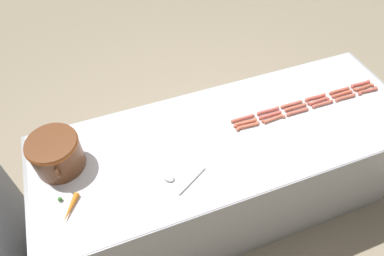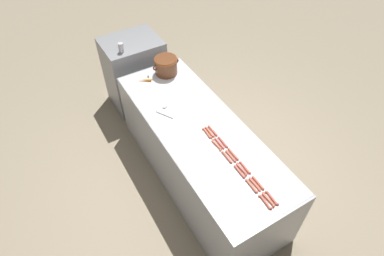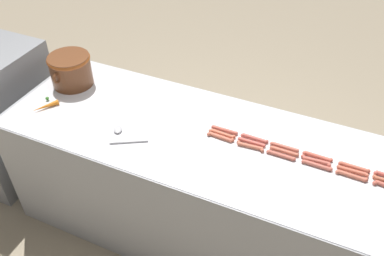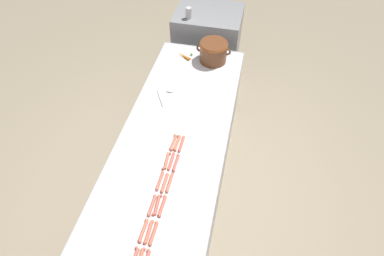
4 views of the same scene
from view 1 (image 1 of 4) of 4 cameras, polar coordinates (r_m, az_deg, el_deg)
ground_plane at (r=2.82m, az=5.08°, el=-12.59°), size 20.00×20.00×0.00m
griddle_counter at (r=2.44m, az=5.79°, el=-7.69°), size 0.87×2.44×0.88m
hot_dog_0 at (r=2.62m, az=27.71°, el=5.64°), size 0.03×0.17×0.02m
hot_dog_1 at (r=2.50m, az=24.62°, el=4.75°), size 0.03×0.17×0.02m
hot_dog_2 at (r=2.39m, az=21.33°, el=3.84°), size 0.03×0.17×0.02m
hot_dog_3 at (r=2.28m, az=17.50°, el=2.66°), size 0.03×0.17×0.02m
hot_dog_4 at (r=2.20m, az=13.69°, el=1.53°), size 0.03×0.17×0.02m
hot_dog_5 at (r=2.12m, az=9.45°, el=0.36°), size 0.03×0.17×0.02m
hot_dog_6 at (r=2.63m, az=27.14°, el=6.18°), size 0.03×0.17×0.02m
hot_dog_7 at (r=2.51m, az=24.14°, el=5.32°), size 0.03×0.17×0.02m
hot_dog_8 at (r=2.40m, az=20.69°, el=4.31°), size 0.03×0.17×0.02m
hot_dog_9 at (r=2.31m, az=17.16°, el=3.37°), size 0.02×0.17×0.02m
hot_dog_10 at (r=2.22m, az=13.15°, el=2.15°), size 0.02×0.17×0.02m
hot_dog_11 at (r=2.14m, az=9.02°, el=0.93°), size 0.03×0.17×0.02m
hot_dog_12 at (r=2.65m, az=26.72°, el=6.71°), size 0.03×0.17×0.02m
hot_dog_13 at (r=2.53m, az=23.77°, el=5.84°), size 0.03×0.17×0.02m
hot_dog_14 at (r=2.42m, az=20.22°, el=4.91°), size 0.03×0.17×0.02m
hot_dog_15 at (r=2.32m, az=16.56°, el=3.90°), size 0.02×0.17×0.02m
hot_dog_16 at (r=2.24m, az=12.79°, el=2.86°), size 0.03×0.17×0.02m
hot_dog_17 at (r=2.16m, az=8.62°, el=1.63°), size 0.02×0.17×0.02m
bean_pot at (r=1.98m, az=-22.15°, el=-3.85°), size 0.35×0.28×0.21m
serving_spoon at (r=1.87m, az=-2.65°, el=-8.59°), size 0.17×0.25×0.02m
carrot at (r=1.88m, az=-20.10°, el=-12.60°), size 0.16×0.12×0.03m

